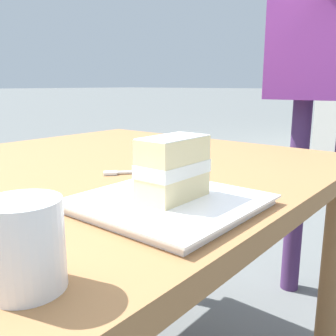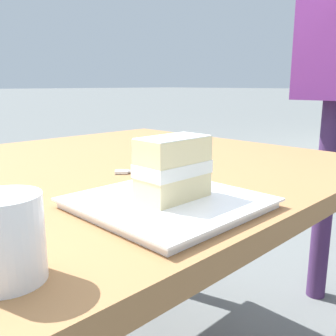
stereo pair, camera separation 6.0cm
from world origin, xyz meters
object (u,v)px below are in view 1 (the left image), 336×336
at_px(dessert_fork, 136,172).
at_px(dessert_plate, 168,203).
at_px(patio_table, 92,203).
at_px(diner_person, 333,27).
at_px(cake_slice, 173,168).
at_px(coffee_cup, 24,244).

bearing_deg(dessert_fork, dessert_plate, -123.65).
bearing_deg(patio_table, diner_person, -14.43).
relative_size(patio_table, cake_slice, 9.77).
distance_m(dessert_fork, coffee_cup, 0.50).
height_order(dessert_plate, cake_slice, cake_slice).
xyz_separation_m(dessert_plate, dessert_fork, (0.14, 0.21, -0.00)).
xyz_separation_m(dessert_fork, diner_person, (0.99, -0.11, 0.41)).
bearing_deg(dessert_plate, dessert_fork, 56.35).
distance_m(patio_table, dessert_plate, 0.40).
bearing_deg(coffee_cup, patio_table, 44.70).
bearing_deg(patio_table, coffee_cup, -135.30).
relative_size(dessert_plate, diner_person, 0.16).
xyz_separation_m(patio_table, coffee_cup, (-0.41, -0.41, 0.15)).
bearing_deg(cake_slice, dessert_fork, 58.13).
distance_m(dessert_plate, dessert_fork, 0.25).
xyz_separation_m(patio_table, dessert_fork, (0.01, -0.15, 0.10)).
height_order(dessert_fork, diner_person, diner_person).
height_order(cake_slice, diner_person, diner_person).
relative_size(cake_slice, dessert_fork, 0.88).
bearing_deg(dessert_plate, diner_person, 5.19).
height_order(cake_slice, coffee_cup, cake_slice).
distance_m(dessert_plate, cake_slice, 0.06).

